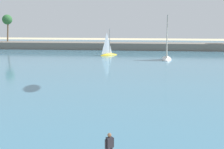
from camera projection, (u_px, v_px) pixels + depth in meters
The scene contains 5 objects.
sea at pixel (131, 55), 69.06m from camera, with size 220.00×106.04×0.06m, color teal.
palm_headland at pixel (145, 42), 81.16m from camera, with size 115.91×6.22×12.07m.
person_at_waterline at pixel (109, 147), 16.52m from camera, with size 0.45×0.38×1.67m.
sailboat_near_shore at pixel (167, 55), 60.44m from camera, with size 2.00×6.22×8.96m.
sailboat_mid_bay at pixel (108, 53), 67.87m from camera, with size 3.96×3.67×6.03m.
Camera 1 is at (3.75, -5.91, 7.33)m, focal length 51.50 mm.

